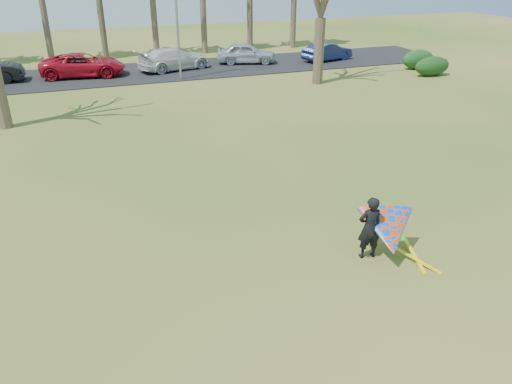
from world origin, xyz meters
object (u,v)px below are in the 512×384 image
object	(u,v)px
car_3	(174,59)
car_2	(83,65)
car_4	(246,53)
car_5	(327,52)
streetlight	(179,8)
kite_flyer	(387,231)

from	to	relation	value
car_3	car_2	bearing A→B (deg)	74.26
car_4	car_5	world-z (taller)	car_4
streetlight	car_4	xyz separation A→B (m)	(5.60, 3.47, -3.67)
car_4	car_3	bearing A→B (deg)	111.76
car_4	kite_flyer	bearing A→B (deg)	-173.74
car_2	car_3	xyz separation A→B (m)	(6.16, 0.04, -0.01)
streetlight	kite_flyer	distance (m)	23.23
car_2	car_4	distance (m)	11.71
car_3	car_5	bearing A→B (deg)	-109.52
car_5	kite_flyer	world-z (taller)	kite_flyer
car_3	streetlight	bearing A→B (deg)	162.66
streetlight	kite_flyer	bearing A→B (deg)	-88.82
car_4	car_5	distance (m)	6.30
car_2	streetlight	bearing A→B (deg)	-108.66
streetlight	car_5	world-z (taller)	streetlight
car_3	car_4	xyz separation A→B (m)	(5.53, 0.44, -0.01)
car_3	car_4	distance (m)	5.55
car_2	car_5	xyz separation A→B (m)	(17.89, -0.66, -0.09)
car_5	car_2	bearing A→B (deg)	73.28
car_2	kite_flyer	distance (m)	26.76
car_4	car_5	xyz separation A→B (m)	(6.19, -1.13, -0.07)
kite_flyer	streetlight	bearing A→B (deg)	91.18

